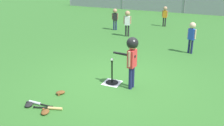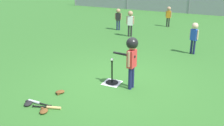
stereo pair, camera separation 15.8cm
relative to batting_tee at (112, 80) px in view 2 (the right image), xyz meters
The scene contains 15 objects.
ground_plane 0.17m from the batting_tee, 40.18° to the left, with size 60.00×60.00×0.00m, color #336B28.
home_plate 0.09m from the batting_tee, 90.00° to the left, with size 0.44×0.44×0.01m, color white.
batting_tee is the anchor object (origin of this frame).
baseball_on_tee 0.55m from the batting_tee, 45.00° to the left, with size 0.07×0.07×0.07m, color white.
batter_child 1.00m from the batting_tee, ahead, with size 0.65×0.37×1.30m.
fielder_near_left 3.66m from the batting_tee, 65.18° to the left, with size 0.29×0.21×1.07m.
fielder_near_right 4.73m from the batting_tee, 105.17° to the left, with size 0.31×0.21×1.07m.
fielder_deep_left 7.00m from the batting_tee, 91.68° to the left, with size 0.29×0.19×0.96m.
fielder_deep_right 5.81m from the batting_tee, 111.59° to the left, with size 0.27×0.19×0.98m.
spare_bat_silver 1.99m from the batting_tee, 122.75° to the right, with size 0.61×0.06×0.06m.
spare_bat_wood 1.84m from the batting_tee, 110.72° to the right, with size 0.62×0.22×0.06m.
glove_by_plate 2.16m from the batting_tee, 123.67° to the right, with size 0.21×0.25×0.07m.
glove_near_bats 1.37m from the batting_tee, 130.26° to the right, with size 0.26×0.27×0.07m.
glove_tossed_aside 2.03m from the batting_tee, 109.86° to the right, with size 0.21×0.25×0.07m.
outfield_fence 10.99m from the batting_tee, 89.42° to the left, with size 16.06×0.06×1.15m.
Camera 2 is at (2.49, -5.83, 2.92)m, focal length 42.97 mm.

